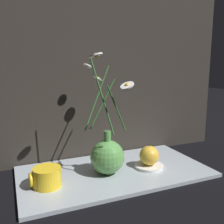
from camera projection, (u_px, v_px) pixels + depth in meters
ground_plane at (115, 173)px, 0.89m from camera, size 6.00×6.00×0.00m
shelf at (115, 172)px, 0.89m from camera, size 0.66×0.35×0.01m
backdrop_wall at (95, 20)px, 0.96m from camera, size 1.16×0.02×1.10m
vase_with_flowers at (107, 154)px, 0.85m from camera, size 0.15×0.23×0.40m
yellow_mug at (46, 177)px, 0.76m from camera, size 0.10×0.09×0.06m
saucer_plate at (149, 166)px, 0.91m from camera, size 0.10×0.10×0.01m
orange_fruit at (149, 155)px, 0.90m from camera, size 0.07×0.07×0.08m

